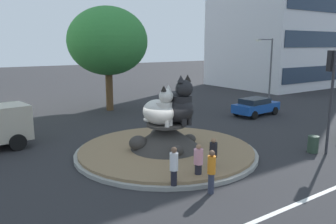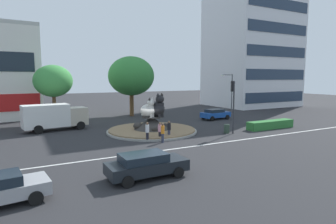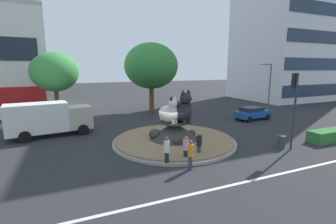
{
  "view_description": "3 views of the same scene",
  "coord_description": "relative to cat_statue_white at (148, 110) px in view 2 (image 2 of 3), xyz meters",
  "views": [
    {
      "loc": [
        -9.34,
        -14.04,
        5.63
      ],
      "look_at": [
        0.64,
        0.78,
        2.03
      ],
      "focal_mm": 35.76,
      "sensor_mm": 36.0,
      "label": 1
    },
    {
      "loc": [
        -12.19,
        -26.66,
        5.69
      ],
      "look_at": [
        1.96,
        0.06,
        1.99
      ],
      "focal_mm": 30.08,
      "sensor_mm": 36.0,
      "label": 2
    },
    {
      "loc": [
        -7.32,
        -16.16,
        5.7
      ],
      "look_at": [
        -0.01,
        1.19,
        2.18
      ],
      "focal_mm": 25.36,
      "sensor_mm": 36.0,
      "label": 3
    }
  ],
  "objects": [
    {
      "name": "ground_plane",
      "position": [
        0.44,
        0.09,
        -2.38
      ],
      "size": [
        160.0,
        160.0,
        0.0
      ],
      "primitive_type": "plane",
      "color": "#28282B"
    },
    {
      "name": "lane_centreline",
      "position": [
        0.44,
        -7.31,
        -2.38
      ],
      "size": [
        112.0,
        0.2,
        0.01
      ],
      "primitive_type": "cube",
      "color": "silver",
      "rests_on": "ground"
    },
    {
      "name": "roundabout_island",
      "position": [
        0.43,
        0.1,
        -1.88
      ],
      "size": [
        9.47,
        9.47,
        1.63
      ],
      "color": "gray",
      "rests_on": "ground"
    },
    {
      "name": "cat_statue_white",
      "position": [
        0.0,
        0.0,
        0.0
      ],
      "size": [
        1.71,
        2.21,
        2.07
      ],
      "rotation": [
        0.0,
        0.0,
        -1.2
      ],
      "color": "silver",
      "rests_on": "roundabout_island"
    },
    {
      "name": "cat_statue_black",
      "position": [
        0.95,
        -0.2,
        0.18
      ],
      "size": [
        1.73,
        2.62,
        2.55
      ],
      "rotation": [
        0.0,
        0.0,
        -1.42
      ],
      "color": "black",
      "rests_on": "roundabout_island"
    },
    {
      "name": "traffic_light_mast",
      "position": [
        7.37,
        -4.55,
        1.34
      ],
      "size": [
        0.33,
        0.46,
        5.35
      ],
      "rotation": [
        0.0,
        0.0,
        1.55
      ],
      "color": "#2D2D33",
      "rests_on": "ground"
    },
    {
      "name": "office_tower",
      "position": [
        30.41,
        16.8,
        12.24
      ],
      "size": [
        15.84,
        13.25,
        29.25
      ],
      "rotation": [
        0.0,
        0.0,
        0.0
      ],
      "color": "silver",
      "rests_on": "ground"
    },
    {
      "name": "clipped_hedge_strip",
      "position": [
        13.02,
        -4.41,
        -1.93
      ],
      "size": [
        6.12,
        1.2,
        0.9
      ],
      "primitive_type": "cube",
      "color": "#2D7033",
      "rests_on": "ground"
    },
    {
      "name": "broadleaf_tree_behind_island",
      "position": [
        2.97,
        12.79,
        3.53
      ],
      "size": [
        6.75,
        6.75,
        8.8
      ],
      "color": "brown",
      "rests_on": "ground"
    },
    {
      "name": "second_tree_near_tower",
      "position": [
        -8.02,
        10.44,
        2.88
      ],
      "size": [
        4.59,
        4.59,
        7.24
      ],
      "color": "brown",
      "rests_on": "ground"
    },
    {
      "name": "streetlight_arm",
      "position": [
        17.29,
        7.51,
        1.28
      ],
      "size": [
        2.1,
        0.34,
        6.22
      ],
      "rotation": [
        0.0,
        0.0,
        3.06
      ],
      "color": "#4C4C51",
      "rests_on": "ground"
    },
    {
      "name": "pedestrian_black_shirt",
      "position": [
        0.64,
        -3.37,
        -1.52
      ],
      "size": [
        0.35,
        0.35,
        1.63
      ],
      "rotation": [
        0.0,
        0.0,
        1.17
      ],
      "color": "#33384C",
      "rests_on": "ground"
    },
    {
      "name": "pedestrian_white_shirt",
      "position": [
        -1.8,
        -3.83,
        -1.44
      ],
      "size": [
        0.34,
        0.34,
        1.75
      ],
      "rotation": [
        0.0,
        0.0,
        1.15
      ],
      "color": "black",
      "rests_on": "ground"
    },
    {
      "name": "pedestrian_pink_shirt",
      "position": [
        -0.47,
        -3.69,
        -1.54
      ],
      "size": [
        0.39,
        0.39,
        1.61
      ],
      "rotation": [
        0.0,
        0.0,
        5.56
      ],
      "color": "black",
      "rests_on": "ground"
    },
    {
      "name": "pedestrian_orange_shirt",
      "position": [
        -0.8,
        -4.9,
        -1.45
      ],
      "size": [
        0.32,
        0.32,
        1.73
      ],
      "rotation": [
        0.0,
        0.0,
        5.08
      ],
      "color": "#33384C",
      "rests_on": "ground"
    },
    {
      "name": "hatchback_near_shophouse",
      "position": [
        11.84,
        4.12,
        -1.62
      ],
      "size": [
        4.31,
        2.27,
        1.42
      ],
      "rotation": [
        0.0,
        0.0,
        0.09
      ],
      "color": "#19479E",
      "rests_on": "ground"
    },
    {
      "name": "parked_car_right",
      "position": [
        -5.57,
        -12.24,
        -1.61
      ],
      "size": [
        4.64,
        2.13,
        1.43
      ],
      "rotation": [
        0.0,
        0.0,
        0.01
      ],
      "color": "black",
      "rests_on": "ground"
    },
    {
      "name": "delivery_box_truck",
      "position": [
        -8.56,
        5.72,
        -0.83
      ],
      "size": [
        6.79,
        3.08,
        2.85
      ],
      "rotation": [
        0.0,
        0.0,
        0.13
      ],
      "color": "#B7AD99",
      "rests_on": "ground"
    },
    {
      "name": "litter_bin",
      "position": [
        6.99,
        -4.13,
        -1.93
      ],
      "size": [
        0.56,
        0.56,
        0.9
      ],
      "color": "#2D4233",
      "rests_on": "ground"
    }
  ]
}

